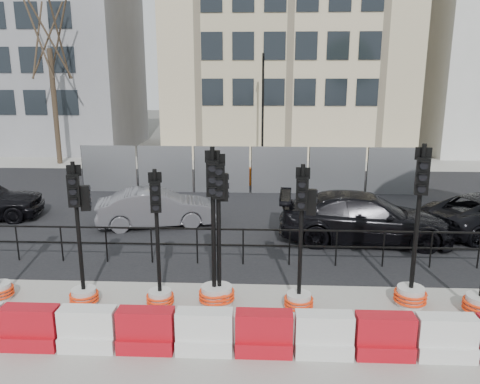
{
  "coord_description": "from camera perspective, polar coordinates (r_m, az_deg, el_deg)",
  "views": [
    {
      "loc": [
        0.44,
        -10.23,
        4.79
      ],
      "look_at": [
        -0.16,
        3.0,
        1.53
      ],
      "focal_mm": 35.0,
      "sensor_mm": 36.0,
      "label": 1
    }
  ],
  "objects": [
    {
      "name": "ground",
      "position": [
        11.3,
        0.13,
        -11.24
      ],
      "size": [
        120.0,
        120.0,
        0.0
      ],
      "primitive_type": "plane",
      "color": "#51514C",
      "rests_on": "ground"
    },
    {
      "name": "sidewalk_near",
      "position": [
        8.67,
        -0.78,
        -19.6
      ],
      "size": [
        40.0,
        6.0,
        0.02
      ],
      "primitive_type": "cube",
      "color": "gray",
      "rests_on": "ground"
    },
    {
      "name": "road",
      "position": [
        17.88,
        1.11,
        -1.66
      ],
      "size": [
        40.0,
        14.0,
        0.03
      ],
      "primitive_type": "cube",
      "color": "black",
      "rests_on": "ground"
    },
    {
      "name": "sidewalk_far",
      "position": [
        26.66,
        1.63,
        3.49
      ],
      "size": [
        40.0,
        4.0,
        0.02
      ],
      "primitive_type": "cube",
      "color": "gray",
      "rests_on": "ground"
    },
    {
      "name": "building_grey",
      "position": [
        35.37,
        -22.45,
        16.41
      ],
      "size": [
        11.0,
        9.06,
        14.0
      ],
      "color": "gray",
      "rests_on": "ground"
    },
    {
      "name": "building_cream",
      "position": [
        32.52,
        5.73,
        21.2
      ],
      "size": [
        15.0,
        10.06,
        18.0
      ],
      "color": "beige",
      "rests_on": "ground"
    },
    {
      "name": "kerb_railing",
      "position": [
        12.15,
        0.38,
        -5.91
      ],
      "size": [
        18.0,
        0.04,
        1.0
      ],
      "color": "black",
      "rests_on": "ground"
    },
    {
      "name": "heras_fencing",
      "position": [
        20.44,
        1.3,
        2.23
      ],
      "size": [
        14.33,
        1.72,
        2.0
      ],
      "color": "gray",
      "rests_on": "ground"
    },
    {
      "name": "lamp_post_far",
      "position": [
        25.25,
        2.79,
        10.26
      ],
      "size": [
        0.12,
        0.56,
        6.0
      ],
      "color": "black",
      "rests_on": "ground"
    },
    {
      "name": "tree_bare_far",
      "position": [
        28.22,
        -22.29,
        16.63
      ],
      "size": [
        2.0,
        2.0,
        9.0
      ],
      "color": "#473828",
      "rests_on": "ground"
    },
    {
      "name": "barrier_row",
      "position": [
        8.65,
        -0.71,
        -16.91
      ],
      "size": [
        16.75,
        0.5,
        0.8
      ],
      "color": "#B80E18",
      "rests_on": "ground"
    },
    {
      "name": "traffic_signal_b",
      "position": [
        10.6,
        -18.65,
        -9.33
      ],
      "size": [
        0.62,
        0.62,
        3.15
      ],
      "rotation": [
        0.0,
        0.0,
        0.2
      ],
      "color": "beige",
      "rests_on": "ground"
    },
    {
      "name": "traffic_signal_c",
      "position": [
        10.21,
        -9.81,
        -10.49
      ],
      "size": [
        0.59,
        0.59,
        3.0
      ],
      "rotation": [
        0.0,
        0.0,
        0.2
      ],
      "color": "beige",
      "rests_on": "ground"
    },
    {
      "name": "traffic_signal_d",
      "position": [
        10.09,
        -3.13,
        -9.36
      ],
      "size": [
        0.68,
        0.68,
        3.44
      ],
      "rotation": [
        0.0,
        0.0,
        0.07
      ],
      "color": "beige",
      "rests_on": "ground"
    },
    {
      "name": "traffic_signal_e",
      "position": [
        10.16,
        -2.54,
        -9.95
      ],
      "size": [
        0.66,
        0.66,
        3.36
      ],
      "rotation": [
        0.0,
        0.0,
        0.16
      ],
      "color": "beige",
      "rests_on": "ground"
    },
    {
      "name": "traffic_signal_f",
      "position": [
        9.93,
        7.32,
        -10.29
      ],
      "size": [
        0.62,
        0.62,
        3.13
      ],
      "rotation": [
        0.0,
        0.0,
        -0.14
      ],
      "color": "beige",
      "rests_on": "ground"
    },
    {
      "name": "traffic_signal_g",
      "position": [
        10.69,
        20.27,
        -9.42
      ],
      "size": [
        0.69,
        0.69,
        3.51
      ],
      "rotation": [
        0.0,
        0.0,
        -0.22
      ],
      "color": "beige",
      "rests_on": "ground"
    },
    {
      "name": "car_b",
      "position": [
        15.57,
        -10.16,
        -1.91
      ],
      "size": [
        3.06,
        4.4,
        1.25
      ],
      "primitive_type": "imported",
      "rotation": [
        0.0,
        0.0,
        1.81
      ],
      "color": "#56565C",
      "rests_on": "ground"
    },
    {
      "name": "car_c",
      "position": [
        14.36,
        14.93,
        -3.05
      ],
      "size": [
        2.76,
        5.34,
        1.47
      ],
      "primitive_type": "imported",
      "rotation": [
        0.0,
        0.0,
        1.5
      ],
      "color": "black",
      "rests_on": "ground"
    }
  ]
}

